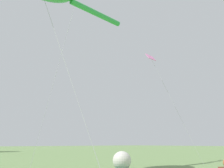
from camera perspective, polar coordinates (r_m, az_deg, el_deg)
small_kite_diamond_red at (r=24.77m, az=9.11°, el=5.27°), size 1.99×4.33×10.29m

